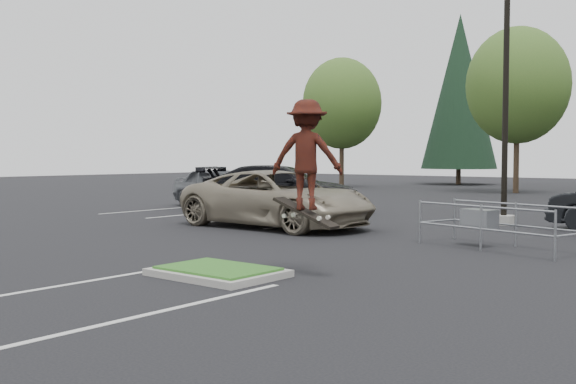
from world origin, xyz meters
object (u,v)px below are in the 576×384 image
Objects in this scene: light_pole at (506,77)px; car_l_grey at (218,187)px; skateboarder at (306,156)px; decid_b at (518,89)px; car_l_tan at (277,199)px; car_l_black at (278,189)px; cart_corral at (484,219)px; conif_a at (460,92)px; decid_a at (342,106)px.

light_pole reaches higher than car_l_grey.
decid_b is at bearing -102.84° from skateboarder.
car_l_black is at bearing 40.53° from car_l_tan.
cart_corral is at bearing -136.51° from car_l_black.
conif_a is 2.10× the size of car_l_black.
car_l_black is at bearing -74.60° from skateboarder.
car_l_black is 3.51m from car_l_grey.
car_l_grey is (6.51, -18.53, -4.73)m from decid_a.
car_l_tan is at bearing -73.02° from skateboarder.
conif_a is at bearing -10.46° from car_l_black.
conif_a is 2.11× the size of car_l_tan.
cart_corral is (20.10, -23.35, -4.92)m from decid_a.
cart_corral is at bearing -96.70° from car_l_grey.
car_l_tan is at bearing -168.03° from cart_corral.
conif_a reaches higher than car_l_grey.
light_pole reaches higher than decid_b.
light_pole is 2.03× the size of car_l_grey.
cart_corral is at bearing -91.82° from car_l_tan.
conif_a reaches higher than skateboarder.
decid_a is 34.98m from skateboarder.
decid_a is 27.12m from car_l_tan.
car_l_tan is (9.50, -33.00, -6.24)m from conif_a.
car_l_grey is (-12.70, 10.50, -1.29)m from skateboarder.
skateboarder is (-0.89, -5.68, 1.48)m from cart_corral.
car_l_grey is at bearing -177.61° from light_pole.
car_l_grey is (-7.00, 4.50, -0.01)m from car_l_tan.
decid_b is 24.15m from car_l_tan.
light_pole is at bearing -62.62° from conif_a.
decid_b reaches higher than car_l_tan.
car_l_tan is at bearing -135.00° from light_pole.
car_l_grey is at bearing 63.41° from car_l_black.
decid_b is at bearing -28.13° from car_l_black.
skateboarder is (0.70, -11.00, -2.42)m from light_pole.
decid_b is 2.47× the size of cart_corral.
car_l_black is (10.01, -18.80, -4.68)m from decid_a.
conif_a is 37.56m from cart_corral.
car_l_tan is 5.49m from car_l_black.
decid_b is (-6.51, 18.53, 1.48)m from light_pole.
decid_b reaches higher than skateboarder.
car_l_black is (6.00, -28.77, -6.20)m from conif_a.
conif_a reaches higher than car_l_black.
decid_a is 31.20m from cart_corral.
conif_a is at bearing 130.51° from cart_corral.
conif_a is at bearing 17.83° from car_l_grey.
car_l_grey is (-3.50, 0.27, -0.05)m from car_l_black.
cart_corral is 0.63× the size of car_l_black.
conif_a is (-7.99, 9.47, 1.05)m from decid_b.
conif_a reaches higher than cart_corral.
car_l_tan is at bearing -109.92° from car_l_grey.
cart_corral is (16.09, -33.32, -6.44)m from conif_a.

